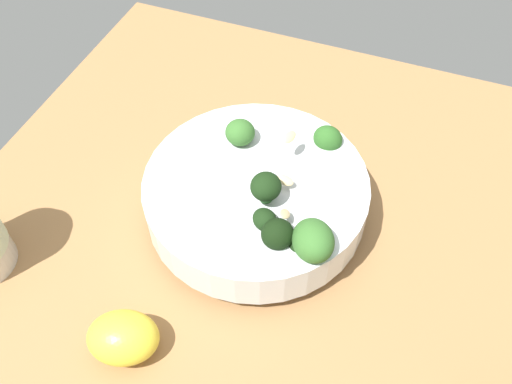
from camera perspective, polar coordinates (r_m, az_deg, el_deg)
ground_plane at (r=60.10cm, az=0.58°, el=-4.87°), size 66.22×66.22×4.31cm
bowl_of_broccoli at (r=56.13cm, az=0.22°, el=-0.30°), size 22.89×22.89×9.41cm
lemon_wedge at (r=51.24cm, az=-13.68°, el=-14.52°), size 7.62×6.68×4.21cm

